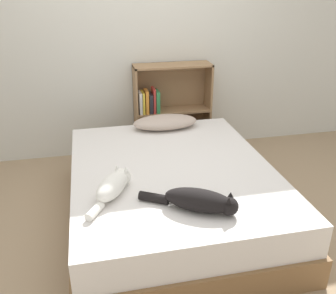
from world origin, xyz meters
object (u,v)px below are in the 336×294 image
object	(u,v)px
cat_light	(113,185)
bed	(172,193)
bookshelf	(168,108)
pillow	(165,122)
cat_dark	(200,201)

from	to	relation	value
cat_light	bed	bearing A→B (deg)	-25.45
bed	bookshelf	world-z (taller)	bookshelf
bookshelf	pillow	bearing A→B (deg)	-105.90
bookshelf	bed	bearing A→B (deg)	-101.13
bed	cat_light	distance (m)	0.63
pillow	cat_light	size ratio (longest dim) A/B	1.31
cat_light	bookshelf	xyz separation A→B (m)	(0.71, 1.55, -0.02)
bed	cat_light	bearing A→B (deg)	-147.31
cat_dark	bookshelf	world-z (taller)	bookshelf
cat_dark	bookshelf	distance (m)	1.86
cat_light	cat_dark	size ratio (longest dim) A/B	0.79
bed	cat_dark	distance (m)	0.67
bed	cat_light	world-z (taller)	cat_light
pillow	cat_light	world-z (taller)	cat_light
pillow	cat_dark	distance (m)	1.39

